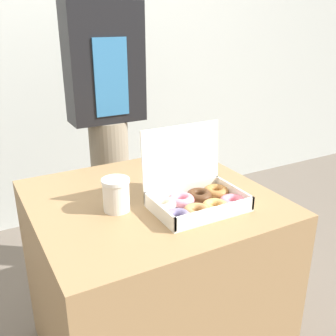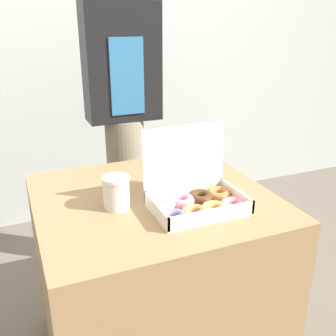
# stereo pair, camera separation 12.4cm
# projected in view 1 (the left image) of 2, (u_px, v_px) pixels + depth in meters

# --- Properties ---
(wall_back) EXTENTS (10.00, 0.05, 2.60)m
(wall_back) POSITION_uv_depth(u_px,v_px,m) (44.00, 14.00, 2.27)
(wall_back) COLOR #B2B7B2
(wall_back) RESTS_ON ground_plane
(table) EXTENTS (0.80, 0.75, 0.71)m
(table) POSITION_uv_depth(u_px,v_px,m) (153.00, 281.00, 1.49)
(table) COLOR #99754C
(table) RESTS_ON ground_plane
(donut_box) EXTENTS (0.33, 0.23, 0.25)m
(donut_box) POSITION_uv_depth(u_px,v_px,m) (196.00, 197.00, 1.27)
(donut_box) COLOR white
(donut_box) RESTS_ON table
(coffee_cup) EXTENTS (0.09, 0.09, 0.11)m
(coffee_cup) POSITION_uv_depth(u_px,v_px,m) (116.00, 195.00, 1.25)
(coffee_cup) COLOR silver
(coffee_cup) RESTS_ON table
(person_customer) EXTENTS (0.35, 0.24, 1.61)m
(person_customer) POSITION_uv_depth(u_px,v_px,m) (106.00, 96.00, 1.86)
(person_customer) COLOR gray
(person_customer) RESTS_ON ground_plane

